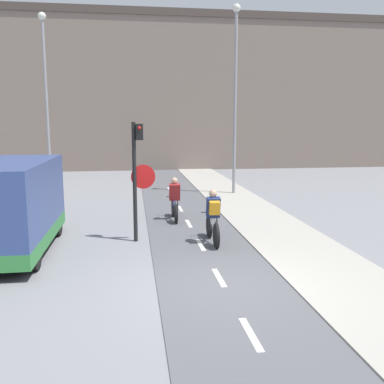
{
  "coord_description": "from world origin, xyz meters",
  "views": [
    {
      "loc": [
        -1.78,
        -8.07,
        3.3
      ],
      "look_at": [
        0.0,
        4.71,
        1.2
      ],
      "focal_mm": 40.0,
      "sensor_mm": 36.0,
      "label": 1
    }
  ],
  "objects_px": {
    "street_lamp_far": "(46,87)",
    "cyclist_near": "(213,218)",
    "cyclist_far": "(175,201)",
    "van": "(11,208)",
    "street_lamp_sidewalk": "(235,84)",
    "traffic_light_pole": "(137,169)"
  },
  "relations": [
    {
      "from": "cyclist_far",
      "to": "van",
      "type": "bearing_deg",
      "value": -145.76
    },
    {
      "from": "street_lamp_far",
      "to": "cyclist_near",
      "type": "bearing_deg",
      "value": -58.43
    },
    {
      "from": "street_lamp_far",
      "to": "cyclist_near",
      "type": "relative_size",
      "value": 4.73
    },
    {
      "from": "street_lamp_far",
      "to": "cyclist_near",
      "type": "distance_m",
      "value": 12.38
    },
    {
      "from": "street_lamp_sidewalk",
      "to": "van",
      "type": "xyz_separation_m",
      "value": [
        -7.76,
        -8.13,
        -3.87
      ]
    },
    {
      "from": "street_lamp_sidewalk",
      "to": "van",
      "type": "distance_m",
      "value": 11.88
    },
    {
      "from": "traffic_light_pole",
      "to": "cyclist_far",
      "type": "xyz_separation_m",
      "value": [
        1.26,
        2.45,
        -1.38
      ]
    },
    {
      "from": "cyclist_far",
      "to": "van",
      "type": "distance_m",
      "value": 5.44
    },
    {
      "from": "cyclist_near",
      "to": "traffic_light_pole",
      "type": "bearing_deg",
      "value": 165.6
    },
    {
      "from": "cyclist_near",
      "to": "van",
      "type": "distance_m",
      "value": 5.26
    },
    {
      "from": "traffic_light_pole",
      "to": "cyclist_far",
      "type": "bearing_deg",
      "value": 62.86
    },
    {
      "from": "cyclist_far",
      "to": "van",
      "type": "height_order",
      "value": "van"
    },
    {
      "from": "street_lamp_sidewalk",
      "to": "van",
      "type": "bearing_deg",
      "value": -133.67
    },
    {
      "from": "street_lamp_far",
      "to": "van",
      "type": "bearing_deg",
      "value": -85.16
    },
    {
      "from": "van",
      "to": "cyclist_near",
      "type": "bearing_deg",
      "value": 0.82
    },
    {
      "from": "traffic_light_pole",
      "to": "street_lamp_sidewalk",
      "type": "bearing_deg",
      "value": 58.94
    },
    {
      "from": "van",
      "to": "traffic_light_pole",
      "type": "bearing_deg",
      "value": 10.47
    },
    {
      "from": "cyclist_near",
      "to": "street_lamp_sidewalk",
      "type": "bearing_deg",
      "value": 72.68
    },
    {
      "from": "street_lamp_far",
      "to": "traffic_light_pole",
      "type": "bearing_deg",
      "value": -66.6
    },
    {
      "from": "traffic_light_pole",
      "to": "street_lamp_far",
      "type": "height_order",
      "value": "street_lamp_far"
    },
    {
      "from": "street_lamp_sidewalk",
      "to": "cyclist_near",
      "type": "height_order",
      "value": "street_lamp_sidewalk"
    },
    {
      "from": "cyclist_near",
      "to": "cyclist_far",
      "type": "xyz_separation_m",
      "value": [
        -0.77,
        2.97,
        -0.05
      ]
    }
  ]
}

